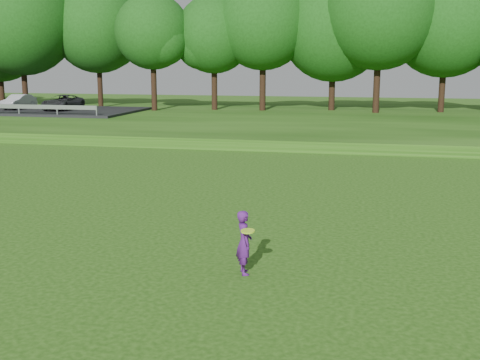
# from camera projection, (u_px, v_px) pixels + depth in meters

# --- Properties ---
(ground) EXTENTS (140.00, 140.00, 0.00)m
(ground) POSITION_uv_depth(u_px,v_px,m) (56.00, 273.00, 13.35)
(ground) COLOR #1C440D
(ground) RESTS_ON ground
(berm) EXTENTS (130.00, 30.00, 0.60)m
(berm) POSITION_uv_depth(u_px,v_px,m) (285.00, 119.00, 45.82)
(berm) COLOR #1C440D
(berm) RESTS_ON ground
(walking_path) EXTENTS (130.00, 1.60, 0.04)m
(walking_path) POSITION_uv_depth(u_px,v_px,m) (246.00, 148.00, 32.48)
(walking_path) COLOR gray
(walking_path) RESTS_ON ground
(treeline) EXTENTS (104.00, 7.00, 15.00)m
(treeline) POSITION_uv_depth(u_px,v_px,m) (294.00, 17.00, 48.14)
(treeline) COLOR #164610
(treeline) RESTS_ON berm
(woman) EXTENTS (0.56, 0.79, 1.43)m
(woman) POSITION_uv_depth(u_px,v_px,m) (244.00, 242.00, 13.19)
(woman) COLOR #541973
(woman) RESTS_ON ground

